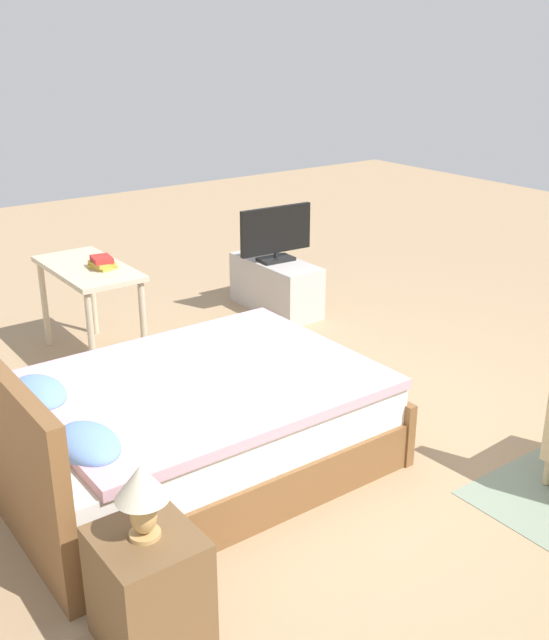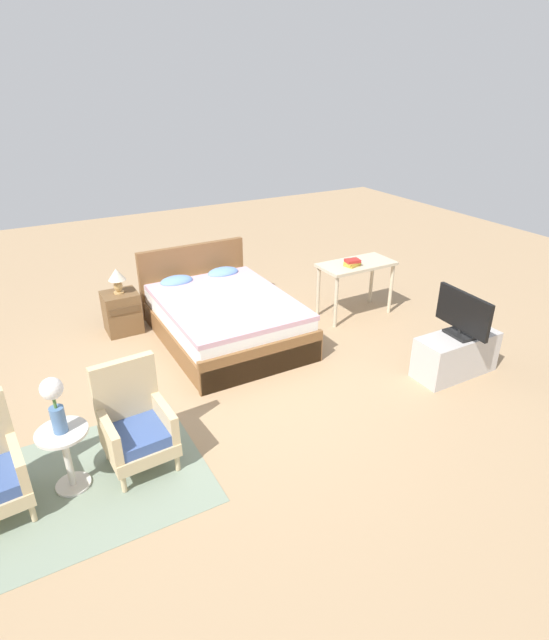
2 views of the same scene
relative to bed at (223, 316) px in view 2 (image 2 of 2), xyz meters
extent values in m
plane|color=#A38460|center=(-0.18, -0.98, -0.30)|extent=(16.00, 16.00, 0.00)
cube|color=gray|center=(-2.15, -1.84, -0.29)|extent=(2.10, 1.50, 0.01)
cube|color=brown|center=(0.00, -0.05, -0.16)|extent=(1.50, 2.17, 0.28)
cube|color=white|center=(0.00, -0.05, 0.10)|extent=(1.44, 2.09, 0.24)
cube|color=#CC9EAD|center=(0.00, -0.13, 0.25)|extent=(1.48, 1.91, 0.06)
cube|color=brown|center=(0.00, 1.00, 0.18)|extent=(1.53, 0.08, 0.96)
cube|color=brown|center=(0.00, -1.10, -0.10)|extent=(1.53, 0.06, 0.40)
ellipsoid|color=#668ED1|center=(-0.34, 0.71, 0.29)|extent=(0.44, 0.28, 0.14)
ellipsoid|color=#668ED1|center=(0.34, 0.71, 0.29)|extent=(0.44, 0.28, 0.14)
cylinder|color=#CCB284|center=(-2.46, -2.05, -0.21)|extent=(0.04, 0.04, 0.16)
cylinder|color=#CCB284|center=(-2.51, -1.59, -0.21)|extent=(0.04, 0.04, 0.16)
cube|color=#CCB284|center=(-2.48, -1.82, 0.12)|extent=(0.12, 0.52, 0.26)
cylinder|color=#CCB284|center=(-1.80, -2.08, -0.21)|extent=(0.04, 0.04, 0.16)
cylinder|color=#CCB284|center=(-1.34, -2.06, -0.21)|extent=(0.04, 0.04, 0.16)
cylinder|color=#CCB284|center=(-1.82, -1.63, -0.21)|extent=(0.04, 0.04, 0.16)
cylinder|color=#CCB284|center=(-1.36, -1.60, -0.21)|extent=(0.04, 0.04, 0.16)
cube|color=#CCB284|center=(-1.58, -1.84, -0.07)|extent=(0.57, 0.57, 0.12)
cube|color=#3D5693|center=(-1.58, -1.84, 0.04)|extent=(0.52, 0.52, 0.10)
cube|color=#CCB284|center=(-1.59, -1.61, 0.31)|extent=(0.54, 0.11, 0.64)
cube|color=#CCB284|center=(-1.81, -1.86, 0.12)|extent=(0.10, 0.52, 0.26)
cube|color=#CCB284|center=(-1.34, -1.83, 0.12)|extent=(0.10, 0.52, 0.26)
cylinder|color=beige|center=(-2.15, -1.81, -0.29)|extent=(0.28, 0.28, 0.03)
cylinder|color=beige|center=(-2.15, -1.81, -0.02)|extent=(0.06, 0.06, 0.51)
cylinder|color=beige|center=(-2.15, -1.81, 0.25)|extent=(0.40, 0.40, 0.02)
cylinder|color=#4C709E|center=(-2.15, -1.81, 0.37)|extent=(0.11, 0.11, 0.22)
cylinder|color=#477538|center=(-2.15, -1.81, 0.53)|extent=(0.02, 0.02, 0.10)
sphere|color=silver|center=(-2.15, -1.81, 0.65)|extent=(0.17, 0.17, 0.17)
cube|color=brown|center=(-1.08, 0.79, -0.03)|extent=(0.44, 0.40, 0.54)
cube|color=brown|center=(-1.08, 0.59, 0.08)|extent=(0.37, 0.01, 0.09)
cylinder|color=tan|center=(-1.08, 0.79, 0.26)|extent=(0.13, 0.13, 0.02)
ellipsoid|color=tan|center=(-1.08, 0.79, 0.35)|extent=(0.11, 0.11, 0.16)
cone|color=beige|center=(-1.08, 0.79, 0.50)|extent=(0.22, 0.22, 0.15)
cube|color=#B7B2AD|center=(1.91, -2.08, -0.06)|extent=(0.96, 0.40, 0.48)
cube|color=black|center=(1.91, -2.08, 0.19)|extent=(0.22, 0.33, 0.03)
cylinder|color=black|center=(1.91, -2.08, 0.23)|extent=(0.04, 0.04, 0.05)
cube|color=black|center=(1.91, -2.08, 0.47)|extent=(0.09, 0.73, 0.42)
cube|color=black|center=(1.94, -2.08, 0.47)|extent=(0.05, 0.68, 0.38)
cylinder|color=beige|center=(1.42, -0.47, 0.06)|extent=(0.05, 0.05, 0.72)
cylinder|color=beige|center=(2.36, -0.47, 0.06)|extent=(0.05, 0.05, 0.72)
cylinder|color=beige|center=(1.42, -0.05, 0.06)|extent=(0.05, 0.05, 0.72)
cylinder|color=beige|center=(2.36, -0.05, 0.06)|extent=(0.05, 0.05, 0.72)
cube|color=beige|center=(1.89, -0.26, 0.44)|extent=(1.04, 0.52, 0.04)
cube|color=#B79333|center=(1.76, -0.32, 0.48)|extent=(0.23, 0.19, 0.03)
cube|color=#B79333|center=(1.76, -0.32, 0.50)|extent=(0.20, 0.16, 0.03)
cube|color=#AD2823|center=(1.76, -0.32, 0.54)|extent=(0.21, 0.17, 0.04)
camera|label=1|loc=(-3.40, 1.85, 2.15)|focal=42.00mm
camera|label=2|loc=(-2.21, -5.32, 2.71)|focal=28.00mm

